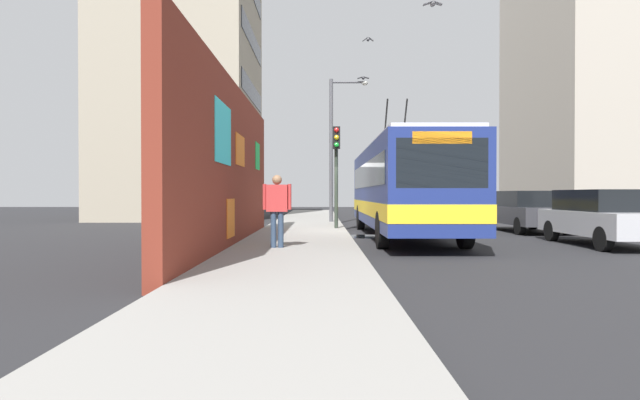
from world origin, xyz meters
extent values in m
plane|color=#232326|center=(0.00, 0.00, 0.00)|extent=(80.00, 80.00, 0.00)
cube|color=gray|center=(0.00, 1.60, 0.07)|extent=(48.00, 3.20, 0.15)
cube|color=maroon|center=(-4.48, 3.35, 2.20)|extent=(13.03, 0.30, 4.40)
cube|color=green|center=(-0.12, 3.19, 2.80)|extent=(1.11, 0.02, 0.95)
cube|color=#33D8E5|center=(-6.48, 3.19, 2.86)|extent=(1.87, 0.02, 1.40)
cube|color=orange|center=(-4.01, 3.19, 2.68)|extent=(1.48, 0.02, 0.86)
cube|color=orange|center=(-5.53, 3.19, 0.86)|extent=(1.05, 0.02, 0.97)
cube|color=#9E937F|center=(12.73, 9.20, 8.80)|extent=(9.99, 8.18, 17.59)
cube|color=black|center=(12.73, 5.09, 4.40)|extent=(8.49, 0.04, 1.10)
cube|color=black|center=(12.73, 5.09, 7.60)|extent=(8.49, 0.04, 1.10)
cube|color=black|center=(12.73, 5.09, 10.80)|extent=(8.49, 0.04, 1.10)
cube|color=#B2A899|center=(15.57, -17.00, 9.67)|extent=(11.82, 8.14, 19.34)
cube|color=navy|center=(-1.01, -1.80, 1.72)|extent=(11.46, 2.45, 2.53)
cube|color=silver|center=(-1.01, -1.80, 3.04)|extent=(11.01, 2.26, 0.12)
cube|color=yellow|center=(-1.01, -1.80, 1.00)|extent=(11.48, 2.47, 0.44)
cube|color=black|center=(-6.73, -1.80, 2.16)|extent=(0.04, 2.08, 1.14)
cube|color=black|center=(-1.01, -1.80, 2.10)|extent=(10.55, 2.48, 0.81)
cube|color=orange|center=(-6.72, -1.80, 2.73)|extent=(0.06, 1.35, 0.28)
cylinder|color=black|center=(0.71, -2.15, 3.88)|extent=(1.43, 0.06, 2.00)
cylinder|color=black|center=(0.71, -1.45, 3.88)|extent=(1.43, 0.06, 2.00)
cylinder|color=black|center=(-4.68, -2.91, 0.50)|extent=(1.00, 0.28, 1.00)
cylinder|color=black|center=(-4.68, -0.69, 0.50)|extent=(1.00, 0.28, 1.00)
cylinder|color=black|center=(2.65, -2.91, 0.50)|extent=(1.00, 0.28, 1.00)
cylinder|color=black|center=(2.65, -0.69, 0.50)|extent=(1.00, 0.28, 1.00)
cube|color=#B7B7BC|center=(-3.91, -7.00, 0.65)|extent=(4.41, 1.78, 0.66)
cube|color=black|center=(-3.82, -7.00, 1.28)|extent=(2.65, 1.60, 0.60)
cylinder|color=black|center=(-5.37, -6.21, 0.32)|extent=(0.64, 0.22, 0.64)
cylinder|color=black|center=(-2.46, -7.79, 0.32)|extent=(0.64, 0.22, 0.64)
cylinder|color=black|center=(-2.46, -6.21, 0.32)|extent=(0.64, 0.22, 0.64)
cube|color=#38383D|center=(1.41, -7.00, 0.65)|extent=(4.56, 1.90, 0.66)
cube|color=black|center=(1.50, -7.00, 1.28)|extent=(2.74, 1.71, 0.60)
cylinder|color=black|center=(-0.10, -7.85, 0.32)|extent=(0.64, 0.22, 0.64)
cylinder|color=black|center=(-0.10, -6.15, 0.32)|extent=(0.64, 0.22, 0.64)
cylinder|color=black|center=(2.91, -7.85, 0.32)|extent=(0.64, 0.22, 0.64)
cylinder|color=black|center=(2.91, -6.15, 0.32)|extent=(0.64, 0.22, 0.64)
cylinder|color=#2D3F59|center=(-5.82, 1.92, 0.59)|extent=(0.14, 0.14, 0.88)
cylinder|color=#2D3F59|center=(-5.82, 2.10, 0.59)|extent=(0.14, 0.14, 0.88)
cube|color=#BF3333|center=(-5.82, 2.01, 1.36)|extent=(0.22, 0.51, 0.66)
cylinder|color=#BF3333|center=(-5.82, 1.70, 1.39)|extent=(0.09, 0.09, 0.63)
cylinder|color=#BF3333|center=(-5.82, 2.31, 1.39)|extent=(0.09, 0.09, 0.63)
sphere|color=#936B4C|center=(-5.82, 2.01, 1.80)|extent=(0.24, 0.24, 0.24)
cylinder|color=#2D382D|center=(1.30, 0.35, 2.10)|extent=(0.14, 0.14, 3.89)
cube|color=black|center=(1.08, 0.35, 3.59)|extent=(0.20, 0.28, 0.84)
sphere|color=red|center=(0.97, 0.35, 3.87)|extent=(0.18, 0.18, 0.18)
sphere|color=yellow|center=(0.97, 0.35, 3.59)|extent=(0.18, 0.18, 0.18)
sphere|color=green|center=(0.97, 0.35, 3.31)|extent=(0.18, 0.18, 0.18)
cylinder|color=#4C4C51|center=(6.05, 0.45, 3.54)|extent=(0.18, 0.18, 6.78)
cylinder|color=#4C4C51|center=(6.05, -0.35, 6.78)|extent=(0.10, 1.60, 0.10)
ellipsoid|color=silver|center=(6.05, -1.15, 6.73)|extent=(0.44, 0.28, 0.20)
ellipsoid|color=slate|center=(-3.29, -2.33, 7.01)|extent=(0.32, 0.14, 0.12)
cube|color=slate|center=(-3.29, -2.47, 7.04)|extent=(0.20, 0.27, 0.11)
cube|color=slate|center=(-3.29, -2.19, 7.04)|extent=(0.20, 0.27, 0.11)
ellipsoid|color=#47474C|center=(5.85, -1.06, 6.92)|extent=(0.32, 0.14, 0.12)
cube|color=#47474C|center=(5.85, -1.20, 6.95)|extent=(0.20, 0.28, 0.09)
cube|color=#47474C|center=(5.85, -0.92, 6.95)|extent=(0.20, 0.28, 0.09)
ellipsoid|color=slate|center=(5.67, -1.27, 8.67)|extent=(0.32, 0.14, 0.12)
cube|color=slate|center=(5.67, -1.41, 8.70)|extent=(0.20, 0.24, 0.18)
cube|color=slate|center=(5.67, -1.13, 8.70)|extent=(0.20, 0.24, 0.18)
cylinder|color=black|center=(-0.75, -0.60, 0.00)|extent=(1.66, 1.66, 0.00)
camera|label=1|loc=(-18.27, 0.94, 1.45)|focal=28.68mm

